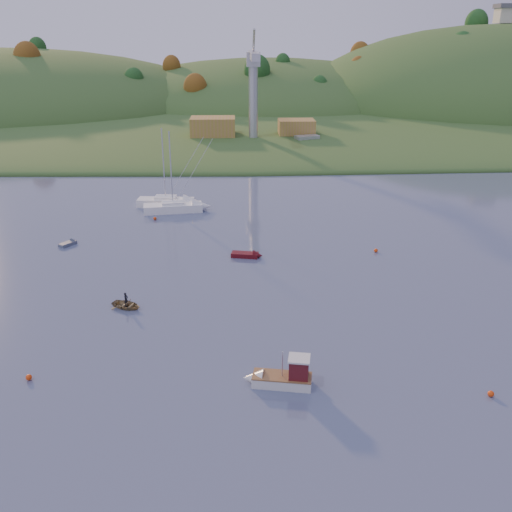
{
  "coord_description": "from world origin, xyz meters",
  "views": [
    {
      "loc": [
        -2.47,
        -21.2,
        26.45
      ],
      "look_at": [
        -0.43,
        35.27,
        4.4
      ],
      "focal_mm": 40.0,
      "sensor_mm": 36.0,
      "label": 1
    }
  ],
  "objects_px": {
    "sailboat_near": "(173,207)",
    "red_tender": "(251,255)",
    "sailboat_far": "(166,201)",
    "grey_dinghy": "(71,243)",
    "fishing_boat": "(278,377)",
    "canoe": "(126,305)"
  },
  "relations": [
    {
      "from": "sailboat_near",
      "to": "red_tender",
      "type": "xyz_separation_m",
      "value": [
        11.83,
        -20.24,
        -0.52
      ]
    },
    {
      "from": "sailboat_near",
      "to": "sailboat_far",
      "type": "xyz_separation_m",
      "value": [
        -1.52,
        3.34,
        -0.0
      ]
    },
    {
      "from": "sailboat_near",
      "to": "grey_dinghy",
      "type": "relative_size",
      "value": 4.39
    },
    {
      "from": "fishing_boat",
      "to": "canoe",
      "type": "bearing_deg",
      "value": -34.66
    },
    {
      "from": "sailboat_far",
      "to": "canoe",
      "type": "relative_size",
      "value": 3.92
    },
    {
      "from": "fishing_boat",
      "to": "sailboat_far",
      "type": "distance_m",
      "value": 53.96
    },
    {
      "from": "sailboat_near",
      "to": "red_tender",
      "type": "distance_m",
      "value": 23.45
    },
    {
      "from": "canoe",
      "to": "grey_dinghy",
      "type": "bearing_deg",
      "value": 54.5
    },
    {
      "from": "sailboat_far",
      "to": "grey_dinghy",
      "type": "relative_size",
      "value": 4.38
    },
    {
      "from": "sailboat_far",
      "to": "canoe",
      "type": "xyz_separation_m",
      "value": [
        0.09,
        -37.48,
        -0.47
      ]
    },
    {
      "from": "fishing_boat",
      "to": "canoe",
      "type": "height_order",
      "value": "fishing_boat"
    },
    {
      "from": "sailboat_far",
      "to": "canoe",
      "type": "bearing_deg",
      "value": -84.74
    },
    {
      "from": "sailboat_far",
      "to": "red_tender",
      "type": "xyz_separation_m",
      "value": [
        13.34,
        -23.58,
        -0.52
      ]
    },
    {
      "from": "canoe",
      "to": "red_tender",
      "type": "relative_size",
      "value": 0.78
    },
    {
      "from": "sailboat_near",
      "to": "sailboat_far",
      "type": "bearing_deg",
      "value": 106.25
    },
    {
      "from": "sailboat_near",
      "to": "fishing_boat",
      "type": "bearing_deg",
      "value": -82.99
    },
    {
      "from": "sailboat_far",
      "to": "sailboat_near",
      "type": "bearing_deg",
      "value": -60.43
    },
    {
      "from": "sailboat_far",
      "to": "red_tender",
      "type": "distance_m",
      "value": 27.1
    },
    {
      "from": "grey_dinghy",
      "to": "sailboat_far",
      "type": "bearing_deg",
      "value": 2.59
    },
    {
      "from": "fishing_boat",
      "to": "sailboat_near",
      "type": "bearing_deg",
      "value": -64.83
    },
    {
      "from": "sailboat_near",
      "to": "canoe",
      "type": "distance_m",
      "value": 34.18
    },
    {
      "from": "sailboat_near",
      "to": "grey_dinghy",
      "type": "xyz_separation_m",
      "value": [
        -12.33,
        -14.52,
        -0.59
      ]
    }
  ]
}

